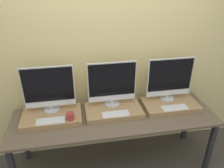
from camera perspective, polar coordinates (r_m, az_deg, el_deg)
wall_back at (r=2.56m, az=-0.98°, el=7.65°), size 8.00×0.04×2.60m
workbench at (r=2.51m, az=0.72°, el=-9.60°), size 2.28×0.69×0.72m
wooden_riser_left at (r=2.50m, az=-15.42°, el=-8.22°), size 0.64×0.38×0.06m
monitor_left at (r=2.43m, az=-16.16°, el=-1.13°), size 0.55×0.17×0.52m
keyboard_left at (r=2.38m, az=-15.72°, el=-9.21°), size 0.29×0.11×0.01m
mug at (r=2.34m, az=-10.84°, el=-8.25°), size 0.08×0.08×0.08m
wooden_riser_center at (r=2.51m, az=0.39°, el=-6.89°), size 0.64×0.38×0.06m
monitor_center at (r=2.44m, az=0.01°, el=0.20°), size 0.55×0.17×0.52m
keyboard_center at (r=2.39m, az=0.96°, el=-7.80°), size 0.29×0.11×0.01m
wooden_riser_right at (r=2.71m, az=14.87°, el=-5.20°), size 0.64×0.38×0.06m
monitor_right at (r=2.64m, az=14.84°, el=1.40°), size 0.55×0.17×0.52m
keyboard_right at (r=2.59m, az=16.08°, el=-5.94°), size 0.29×0.11×0.01m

